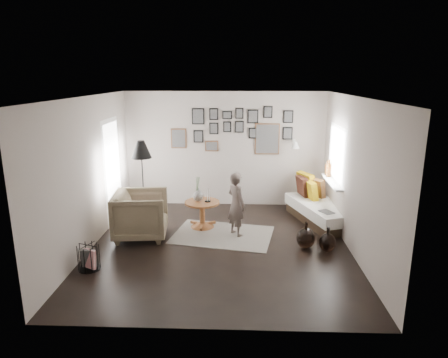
{
  "coord_description": "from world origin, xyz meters",
  "views": [
    {
      "loc": [
        0.32,
        -6.54,
        2.93
      ],
      "look_at": [
        0.05,
        0.5,
        1.1
      ],
      "focal_mm": 32.0,
      "sensor_mm": 36.0,
      "label": 1
    }
  ],
  "objects_px": {
    "demijohn_large": "(306,238)",
    "daybed": "(320,208)",
    "child": "(236,204)",
    "armchair": "(141,215)",
    "floor_lamp": "(141,153)",
    "vase": "(198,194)",
    "demijohn_small": "(327,242)",
    "magazine_basket": "(89,257)",
    "pedestal_table": "(202,215)"
  },
  "relations": [
    {
      "from": "child",
      "to": "daybed",
      "type": "bearing_deg",
      "value": -102.06
    },
    {
      "from": "daybed",
      "to": "demijohn_small",
      "type": "bearing_deg",
      "value": -114.06
    },
    {
      "from": "demijohn_large",
      "to": "child",
      "type": "bearing_deg",
      "value": 155.28
    },
    {
      "from": "floor_lamp",
      "to": "demijohn_large",
      "type": "relative_size",
      "value": 3.51
    },
    {
      "from": "armchair",
      "to": "magazine_basket",
      "type": "relative_size",
      "value": 2.34
    },
    {
      "from": "pedestal_table",
      "to": "child",
      "type": "bearing_deg",
      "value": -28.25
    },
    {
      "from": "vase",
      "to": "magazine_basket",
      "type": "xyz_separation_m",
      "value": [
        -1.52,
        -1.85,
        -0.49
      ]
    },
    {
      "from": "floor_lamp",
      "to": "magazine_basket",
      "type": "xyz_separation_m",
      "value": [
        -0.42,
        -1.98,
        -1.28
      ]
    },
    {
      "from": "demijohn_large",
      "to": "demijohn_small",
      "type": "xyz_separation_m",
      "value": [
        0.35,
        -0.12,
        -0.02
      ]
    },
    {
      "from": "pedestal_table",
      "to": "vase",
      "type": "bearing_deg",
      "value": 165.96
    },
    {
      "from": "pedestal_table",
      "to": "daybed",
      "type": "relative_size",
      "value": 0.35
    },
    {
      "from": "daybed",
      "to": "magazine_basket",
      "type": "xyz_separation_m",
      "value": [
        -4.0,
        -2.31,
        -0.07
      ]
    },
    {
      "from": "daybed",
      "to": "floor_lamp",
      "type": "distance_m",
      "value": 3.79
    },
    {
      "from": "vase",
      "to": "floor_lamp",
      "type": "bearing_deg",
      "value": 173.64
    },
    {
      "from": "vase",
      "to": "armchair",
      "type": "bearing_deg",
      "value": -151.39
    },
    {
      "from": "demijohn_small",
      "to": "child",
      "type": "relative_size",
      "value": 0.36
    },
    {
      "from": "vase",
      "to": "floor_lamp",
      "type": "xyz_separation_m",
      "value": [
        -1.11,
        0.12,
        0.79
      ]
    },
    {
      "from": "magazine_basket",
      "to": "demijohn_small",
      "type": "bearing_deg",
      "value": 11.65
    },
    {
      "from": "vase",
      "to": "daybed",
      "type": "relative_size",
      "value": 0.25
    },
    {
      "from": "daybed",
      "to": "magazine_basket",
      "type": "height_order",
      "value": "daybed"
    },
    {
      "from": "demijohn_large",
      "to": "floor_lamp",
      "type": "bearing_deg",
      "value": 160.9
    },
    {
      "from": "pedestal_table",
      "to": "magazine_basket",
      "type": "distance_m",
      "value": 2.44
    },
    {
      "from": "floor_lamp",
      "to": "magazine_basket",
      "type": "bearing_deg",
      "value": -101.87
    },
    {
      "from": "demijohn_small",
      "to": "child",
      "type": "bearing_deg",
      "value": 156.53
    },
    {
      "from": "magazine_basket",
      "to": "demijohn_small",
      "type": "xyz_separation_m",
      "value": [
        3.84,
        0.79,
        -0.03
      ]
    },
    {
      "from": "pedestal_table",
      "to": "demijohn_large",
      "type": "distance_m",
      "value": 2.11
    },
    {
      "from": "pedestal_table",
      "to": "armchair",
      "type": "height_order",
      "value": "armchair"
    },
    {
      "from": "pedestal_table",
      "to": "magazine_basket",
      "type": "height_order",
      "value": "pedestal_table"
    },
    {
      "from": "pedestal_table",
      "to": "child",
      "type": "distance_m",
      "value": 0.85
    },
    {
      "from": "armchair",
      "to": "demijohn_small",
      "type": "xyz_separation_m",
      "value": [
        3.33,
        -0.51,
        -0.27
      ]
    },
    {
      "from": "magazine_basket",
      "to": "demijohn_small",
      "type": "distance_m",
      "value": 3.92
    },
    {
      "from": "pedestal_table",
      "to": "armchair",
      "type": "bearing_deg",
      "value": -154.03
    },
    {
      "from": "armchair",
      "to": "demijohn_large",
      "type": "height_order",
      "value": "armchair"
    },
    {
      "from": "daybed",
      "to": "armchair",
      "type": "bearing_deg",
      "value": 177.78
    },
    {
      "from": "vase",
      "to": "armchair",
      "type": "relative_size",
      "value": 0.51
    },
    {
      "from": "demijohn_small",
      "to": "magazine_basket",
      "type": "bearing_deg",
      "value": -168.35
    },
    {
      "from": "magazine_basket",
      "to": "demijohn_large",
      "type": "height_order",
      "value": "demijohn_large"
    },
    {
      "from": "vase",
      "to": "child",
      "type": "xyz_separation_m",
      "value": [
        0.75,
        -0.38,
        -0.08
      ]
    },
    {
      "from": "daybed",
      "to": "child",
      "type": "xyz_separation_m",
      "value": [
        -1.72,
        -0.83,
        0.34
      ]
    },
    {
      "from": "demijohn_large",
      "to": "child",
      "type": "height_order",
      "value": "child"
    },
    {
      "from": "daybed",
      "to": "demijohn_large",
      "type": "relative_size",
      "value": 3.98
    },
    {
      "from": "armchair",
      "to": "magazine_basket",
      "type": "height_order",
      "value": "armchair"
    },
    {
      "from": "armchair",
      "to": "floor_lamp",
      "type": "height_order",
      "value": "floor_lamp"
    },
    {
      "from": "demijohn_large",
      "to": "daybed",
      "type": "bearing_deg",
      "value": 70.15
    },
    {
      "from": "pedestal_table",
      "to": "demijohn_small",
      "type": "distance_m",
      "value": 2.47
    },
    {
      "from": "demijohn_large",
      "to": "pedestal_table",
      "type": "bearing_deg",
      "value": 154.0
    },
    {
      "from": "vase",
      "to": "magazine_basket",
      "type": "height_order",
      "value": "vase"
    },
    {
      "from": "floor_lamp",
      "to": "child",
      "type": "height_order",
      "value": "floor_lamp"
    },
    {
      "from": "floor_lamp",
      "to": "magazine_basket",
      "type": "height_order",
      "value": "floor_lamp"
    },
    {
      "from": "magazine_basket",
      "to": "demijohn_large",
      "type": "bearing_deg",
      "value": 14.63
    }
  ]
}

